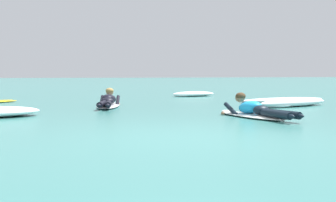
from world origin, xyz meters
TOP-DOWN VIEW (x-y plane):
  - ground_plane at (0.00, 10.00)m, footprint 120.00×120.00m
  - surfer_near at (2.03, 2.57)m, footprint 1.02×2.61m
  - surfer_far at (-0.64, 6.09)m, footprint 0.94×2.63m
  - whitewater_front at (3.00, 10.97)m, footprint 1.84×1.01m
  - whitewater_mid_left at (4.82, 7.11)m, footprint 3.14×1.26m
  - whitewater_back at (4.25, 5.27)m, footprint 2.51×1.48m

SIDE VIEW (x-z plane):
  - ground_plane at x=0.00m, z-range 0.00..0.00m
  - whitewater_mid_left at x=4.82m, z-range 0.00..0.14m
  - whitewater_front at x=3.00m, z-range -0.01..0.19m
  - whitewater_back at x=4.25m, z-range -0.01..0.22m
  - surfer_near at x=2.03m, z-range -0.13..0.40m
  - surfer_far at x=-0.64m, z-range -0.13..0.40m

